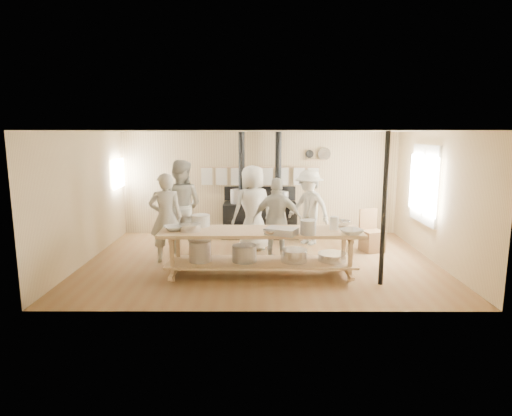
# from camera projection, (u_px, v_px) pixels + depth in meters

# --- Properties ---
(ground) EXTENTS (7.00, 7.00, 0.00)m
(ground) POSITION_uv_depth(u_px,v_px,m) (261.00, 261.00, 8.68)
(ground) COLOR brown
(ground) RESTS_ON ground
(room_shell) EXTENTS (7.00, 7.00, 7.00)m
(room_shell) POSITION_uv_depth(u_px,v_px,m) (261.00, 182.00, 8.40)
(room_shell) COLOR tan
(room_shell) RESTS_ON ground
(window_right) EXTENTS (0.09, 1.50, 1.65)m
(window_right) POSITION_uv_depth(u_px,v_px,m) (425.00, 184.00, 9.01)
(window_right) COLOR beige
(window_right) RESTS_ON ground
(left_opening) EXTENTS (0.00, 0.90, 0.90)m
(left_opening) POSITION_uv_depth(u_px,v_px,m) (118.00, 173.00, 10.39)
(left_opening) COLOR white
(left_opening) RESTS_ON ground
(stove) EXTENTS (1.90, 0.75, 2.60)m
(stove) POSITION_uv_depth(u_px,v_px,m) (260.00, 216.00, 10.68)
(stove) COLOR black
(stove) RESTS_ON ground
(towel_rail) EXTENTS (3.00, 0.04, 0.47)m
(towel_rail) POSITION_uv_depth(u_px,v_px,m) (260.00, 174.00, 10.78)
(towel_rail) COLOR tan
(towel_rail) RESTS_ON ground
(back_wall_shelf) EXTENTS (0.63, 0.14, 0.32)m
(back_wall_shelf) POSITION_uv_depth(u_px,v_px,m) (318.00, 156.00, 10.73)
(back_wall_shelf) COLOR tan
(back_wall_shelf) RESTS_ON ground
(prep_table) EXTENTS (3.60, 0.90, 0.85)m
(prep_table) POSITION_uv_depth(u_px,v_px,m) (260.00, 248.00, 7.71)
(prep_table) COLOR tan
(prep_table) RESTS_ON ground
(support_post) EXTENTS (0.08, 0.08, 2.60)m
(support_post) POSITION_uv_depth(u_px,v_px,m) (384.00, 210.00, 7.12)
(support_post) COLOR black
(support_post) RESTS_ON ground
(cook_far_left) EXTENTS (0.74, 0.57, 1.80)m
(cook_far_left) POSITION_uv_depth(u_px,v_px,m) (166.00, 218.00, 8.52)
(cook_far_left) COLOR #BAB8A5
(cook_far_left) RESTS_ON ground
(cook_left) EXTENTS (1.11, 0.94, 2.01)m
(cook_left) POSITION_uv_depth(u_px,v_px,m) (181.00, 206.00, 9.26)
(cook_left) COLOR #BAB8A5
(cook_left) RESTS_ON ground
(cook_center) EXTENTS (1.09, 0.95, 1.88)m
(cook_center) POSITION_uv_depth(u_px,v_px,m) (253.00, 208.00, 9.33)
(cook_center) COLOR #BAB8A5
(cook_center) RESTS_ON ground
(cook_right) EXTENTS (1.04, 0.53, 1.70)m
(cook_right) POSITION_uv_depth(u_px,v_px,m) (277.00, 220.00, 8.54)
(cook_right) COLOR #BAB8A5
(cook_right) RESTS_ON ground
(cook_by_window) EXTENTS (1.26, 1.24, 1.74)m
(cook_by_window) POSITION_uv_depth(u_px,v_px,m) (309.00, 207.00, 9.88)
(cook_by_window) COLOR #BAB8A5
(cook_by_window) RESTS_ON ground
(chair) EXTENTS (0.55, 0.55, 0.92)m
(chair) POSITION_uv_depth(u_px,v_px,m) (372.00, 239.00, 9.38)
(chair) COLOR brown
(chair) RESTS_ON ground
(bowl_white_a) EXTENTS (0.47, 0.47, 0.09)m
(bowl_white_a) POSITION_uv_depth(u_px,v_px,m) (174.00, 228.00, 7.60)
(bowl_white_a) COLOR white
(bowl_white_a) RESTS_ON prep_table
(bowl_steel_a) EXTENTS (0.36, 0.36, 0.09)m
(bowl_steel_a) POSITION_uv_depth(u_px,v_px,m) (271.00, 232.00, 7.32)
(bowl_steel_a) COLOR silver
(bowl_steel_a) RESTS_ON prep_table
(bowl_white_b) EXTENTS (0.50, 0.50, 0.09)m
(bowl_white_b) POSITION_uv_depth(u_px,v_px,m) (352.00, 232.00, 7.31)
(bowl_white_b) COLOR white
(bowl_white_b) RESTS_ON prep_table
(bowl_steel_b) EXTENTS (0.48, 0.48, 0.11)m
(bowl_steel_b) POSITION_uv_depth(u_px,v_px,m) (341.00, 223.00, 7.96)
(bowl_steel_b) COLOR silver
(bowl_steel_b) RESTS_ON prep_table
(roasting_pan) EXTENTS (0.61, 0.52, 0.11)m
(roasting_pan) POSITION_uv_depth(u_px,v_px,m) (282.00, 231.00, 7.31)
(roasting_pan) COLOR #B2B2B7
(roasting_pan) RESTS_ON prep_table
(mixing_bowl_large) EXTENTS (0.49, 0.49, 0.12)m
(mixing_bowl_large) POSITION_uv_depth(u_px,v_px,m) (190.00, 228.00, 7.58)
(mixing_bowl_large) COLOR silver
(mixing_bowl_large) RESTS_ON prep_table
(bucket_galv) EXTENTS (0.35, 0.35, 0.25)m
(bucket_galv) POSITION_uv_depth(u_px,v_px,m) (308.00, 227.00, 7.30)
(bucket_galv) COLOR gray
(bucket_galv) RESTS_ON prep_table
(deep_bowl_enamel) EXTENTS (0.45, 0.45, 0.22)m
(deep_bowl_enamel) POSITION_uv_depth(u_px,v_px,m) (201.00, 220.00, 7.96)
(deep_bowl_enamel) COLOR white
(deep_bowl_enamel) RESTS_ON prep_table
(pitcher) EXTENTS (0.17, 0.17, 0.24)m
(pitcher) POSITION_uv_depth(u_px,v_px,m) (334.00, 223.00, 7.65)
(pitcher) COLOR white
(pitcher) RESTS_ON prep_table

